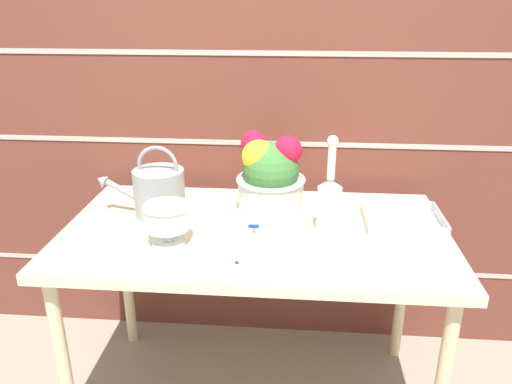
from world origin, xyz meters
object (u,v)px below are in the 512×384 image
at_px(crystal_pedestal_bowl, 167,219).
at_px(figurine_vase, 254,237).
at_px(flower_planter, 270,177).
at_px(glass_decanter, 329,201).
at_px(watering_can, 158,191).
at_px(wire_tray, 403,221).

distance_m(crystal_pedestal_bowl, figurine_vase, 0.29).
xyz_separation_m(flower_planter, glass_decanter, (0.21, -0.14, -0.03)).
distance_m(watering_can, figurine_vase, 0.48).
bearing_deg(wire_tray, glass_decanter, -163.50).
distance_m(crystal_pedestal_bowl, glass_decanter, 0.54).
relative_size(flower_planter, wire_tray, 1.12).
bearing_deg(flower_planter, crystal_pedestal_bowl, -137.53).
height_order(watering_can, figurine_vase, watering_can).
xyz_separation_m(figurine_vase, wire_tray, (0.50, 0.29, -0.06)).
relative_size(crystal_pedestal_bowl, glass_decanter, 0.46).
xyz_separation_m(watering_can, wire_tray, (0.87, -0.01, -0.08)).
bearing_deg(watering_can, crystal_pedestal_bowl, -68.35).
bearing_deg(flower_planter, figurine_vase, -94.12).
relative_size(watering_can, figurine_vase, 1.90).
bearing_deg(flower_planter, glass_decanter, -34.70).
bearing_deg(crystal_pedestal_bowl, flower_planter, 42.47).
xyz_separation_m(watering_can, flower_planter, (0.40, 0.06, 0.05)).
bearing_deg(crystal_pedestal_bowl, figurine_vase, -14.67).
height_order(crystal_pedestal_bowl, glass_decanter, glass_decanter).
height_order(crystal_pedestal_bowl, wire_tray, crystal_pedestal_bowl).
xyz_separation_m(crystal_pedestal_bowl, glass_decanter, (0.52, 0.14, 0.02)).
bearing_deg(crystal_pedestal_bowl, glass_decanter, 15.19).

